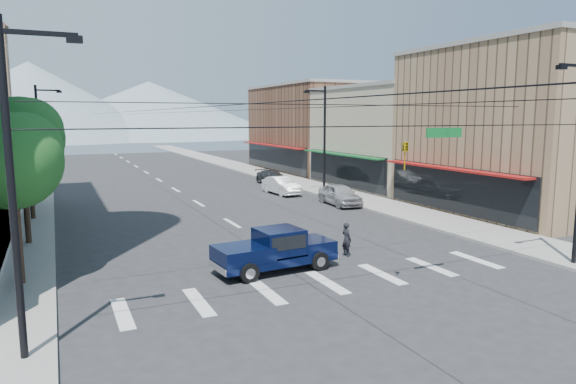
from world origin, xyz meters
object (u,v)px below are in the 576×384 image
parked_car_near (340,194)px  parked_car_far (272,177)px  pickup_truck (275,249)px  pedestrian (347,239)px  parked_car_mid (281,186)px

parked_car_near → parked_car_far: parked_car_near is taller
pickup_truck → pedestrian: size_ratio=3.40×
parked_car_mid → parked_car_far: parked_car_mid is taller
parked_car_near → parked_car_far: size_ratio=1.00×
pedestrian → parked_car_far: pedestrian is taller
parked_car_near → parked_car_mid: (-1.80, 6.69, -0.05)m
pickup_truck → parked_car_near: (10.86, 13.13, -0.15)m
parked_car_mid → parked_car_far: (1.80, 6.26, -0.07)m
pickup_truck → parked_car_mid: (9.06, 19.82, -0.20)m
pedestrian → parked_car_far: (6.85, 25.31, -0.13)m
parked_car_near → parked_car_mid: 6.93m
parked_car_near → pedestrian: bearing=-114.8°
pickup_truck → parked_car_far: size_ratio=1.18×
pedestrian → parked_car_far: bearing=-22.7°
pickup_truck → parked_car_mid: size_ratio=1.22×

